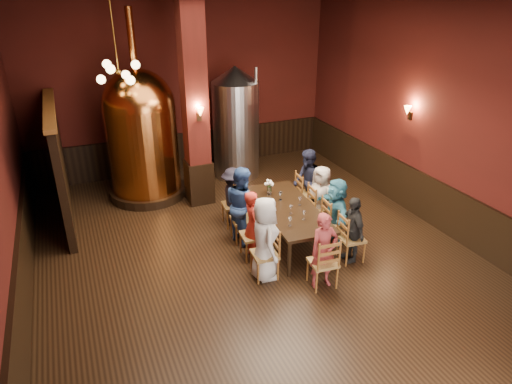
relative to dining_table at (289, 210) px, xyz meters
name	(u,v)px	position (x,y,z in m)	size (l,w,h in m)	color
room	(258,145)	(-0.80, -0.34, 1.56)	(10.00, 10.02, 4.50)	black
wainscot_right	(427,198)	(3.16, -0.34, -0.19)	(0.08, 9.90, 1.00)	black
wainscot_back	(187,150)	(-0.80, 4.62, -0.19)	(7.90, 0.08, 1.00)	black
wainscot_left	(23,286)	(-4.76, -0.34, -0.19)	(0.08, 9.90, 1.00)	black
column	(195,107)	(-1.10, 2.46, 1.56)	(0.58, 0.58, 4.50)	#45120E
partition	(60,165)	(-4.00, 2.86, 0.51)	(0.22, 3.50, 2.40)	black
pendant_cluster	(118,72)	(-2.60, 2.56, 2.41)	(0.90, 0.90, 1.70)	#A57226
sconce_wall	(411,112)	(3.10, 0.46, 1.51)	(0.20, 0.20, 0.36)	black
sconce_column	(199,113)	(-1.10, 2.16, 1.51)	(0.20, 0.20, 0.36)	black
dining_table	(289,210)	(0.00, 0.00, 0.00)	(1.19, 2.47, 0.75)	black
chair_0	(265,254)	(-0.93, -0.93, -0.23)	(0.46, 0.46, 0.92)	brown
person_0	(265,239)	(-0.93, -0.93, 0.08)	(0.75, 0.49, 1.53)	silver
chair_1	(253,235)	(-0.87, -0.26, -0.23)	(0.46, 0.46, 0.92)	brown
person_1	(253,225)	(-0.87, -0.26, -0.01)	(0.49, 0.32, 1.36)	#B2281E
chair_2	(242,219)	(-0.82, 0.40, -0.23)	(0.46, 0.46, 0.92)	brown
person_2	(242,205)	(-0.82, 0.40, 0.10)	(0.76, 0.37, 1.57)	navy
chair_3	(233,205)	(-0.77, 1.06, -0.23)	(0.46, 0.46, 0.92)	brown
person_3	(233,197)	(-0.77, 1.06, -0.05)	(0.83, 0.48, 1.29)	black
chair_4	(351,238)	(0.77, -1.06, -0.23)	(0.46, 0.46, 0.92)	brown
person_4	(352,229)	(0.77, -1.06, -0.04)	(0.76, 0.31, 1.29)	black
chair_5	(335,221)	(0.82, -0.40, -0.23)	(0.46, 0.46, 0.92)	brown
person_5	(335,211)	(0.82, -0.40, -0.01)	(1.27, 0.40, 1.37)	teal
chair_6	(320,207)	(0.87, 0.26, -0.23)	(0.46, 0.46, 0.92)	brown
person_6	(321,197)	(0.87, 0.26, -0.01)	(0.67, 0.43, 1.36)	#BAAEA4
chair_7	(307,194)	(0.93, 0.93, -0.23)	(0.46, 0.46, 0.92)	brown
person_7	(307,182)	(0.93, 0.93, 0.05)	(0.72, 0.35, 1.48)	#191C33
chair_8	(323,262)	(-0.12, -1.55, -0.23)	(0.46, 0.46, 0.92)	brown
person_8	(324,251)	(-0.12, -1.55, -0.01)	(0.50, 0.33, 1.36)	maroon
copper_kettle	(142,133)	(-2.17, 3.25, 0.88)	(1.82, 1.82, 4.29)	black
steel_vessel	(236,123)	(0.26, 3.57, 0.75)	(1.42, 1.42, 2.87)	#B2B2B7
rose_vase	(270,185)	(-0.11, 0.68, 0.28)	(0.19, 0.19, 0.33)	white
wine_glass_0	(280,197)	(-0.03, 0.34, 0.15)	(0.07, 0.07, 0.17)	white
wine_glass_1	(281,196)	(0.00, 0.36, 0.15)	(0.07, 0.07, 0.17)	white
wine_glass_2	(304,215)	(0.03, -0.55, 0.15)	(0.07, 0.07, 0.17)	white
wine_glass_3	(290,222)	(-0.32, -0.67, 0.15)	(0.07, 0.07, 0.17)	white
wine_glass_4	(291,210)	(-0.09, -0.26, 0.15)	(0.07, 0.07, 0.17)	white
wine_glass_5	(300,201)	(0.24, -0.01, 0.15)	(0.07, 0.07, 0.17)	white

